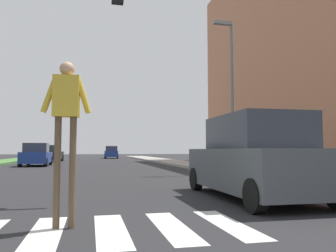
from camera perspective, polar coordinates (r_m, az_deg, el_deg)
name	(u,v)px	position (r m, az deg, el deg)	size (l,w,h in m)	color
ground_plane	(83,164)	(28.40, -14.20, -6.28)	(140.00, 140.00, 0.00)	#262628
crosswalk	(45,233)	(5.19, -19.99, -16.60)	(5.85, 2.20, 0.01)	silver
sidewalk_right	(184,163)	(27.40, 2.70, -6.33)	(3.00, 64.00, 0.15)	#9E9991
street_lamp_right	(230,81)	(17.33, 10.45, 7.45)	(1.02, 0.24, 7.50)	slate
pedestrian_performer	(66,116)	(5.30, -16.82, 1.62)	(0.75, 0.26, 2.49)	brown
suv_crossing	(254,159)	(8.40, 14.28, -5.46)	(2.02, 4.63, 1.97)	#474C51
sedan_midblock	(37,155)	(26.54, -21.30, -4.63)	(1.91, 4.35, 1.65)	navy
sedan_distant	(51,154)	(35.96, -19.18, -4.47)	(2.23, 4.52, 1.64)	black
sedan_far_horizon	(112,153)	(47.81, -9.49, -4.46)	(2.16, 4.45, 1.71)	navy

